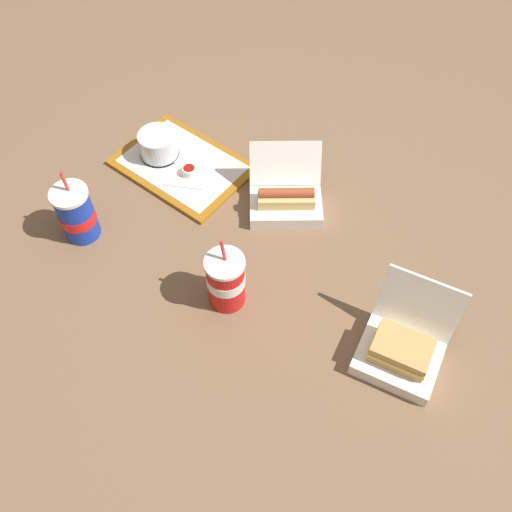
{
  "coord_description": "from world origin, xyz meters",
  "views": [
    {
      "loc": [
        -0.5,
        0.64,
        1.21
      ],
      "look_at": [
        -0.04,
        -0.04,
        0.05
      ],
      "focal_mm": 40.0,
      "sensor_mm": 36.0,
      "label": 1
    }
  ],
  "objects_px": {
    "ketchup_cup": "(189,171)",
    "soda_cup_center": "(226,280)",
    "plastic_fork": "(184,186)",
    "clamshell_hotdog_right": "(286,200)",
    "cake_container": "(158,145)",
    "food_tray": "(182,165)",
    "clamshell_sandwich_back": "(401,350)",
    "soda_cup_front": "(76,214)"
  },
  "relations": [
    {
      "from": "ketchup_cup",
      "to": "soda_cup_center",
      "type": "distance_m",
      "value": 0.43
    },
    {
      "from": "plastic_fork",
      "to": "clamshell_hotdog_right",
      "type": "height_order",
      "value": "clamshell_hotdog_right"
    },
    {
      "from": "cake_container",
      "to": "soda_cup_center",
      "type": "distance_m",
      "value": 0.53
    },
    {
      "from": "cake_container",
      "to": "ketchup_cup",
      "type": "bearing_deg",
      "value": 173.8
    },
    {
      "from": "cake_container",
      "to": "ketchup_cup",
      "type": "height_order",
      "value": "cake_container"
    },
    {
      "from": "soda_cup_center",
      "to": "cake_container",
      "type": "bearing_deg",
      "value": -32.5
    },
    {
      "from": "food_tray",
      "to": "ketchup_cup",
      "type": "bearing_deg",
      "value": 155.05
    },
    {
      "from": "clamshell_hotdog_right",
      "to": "soda_cup_center",
      "type": "distance_m",
      "value": 0.33
    },
    {
      "from": "cake_container",
      "to": "ketchup_cup",
      "type": "xyz_separation_m",
      "value": [
        -0.12,
        0.01,
        -0.02
      ]
    },
    {
      "from": "ketchup_cup",
      "to": "plastic_fork",
      "type": "height_order",
      "value": "ketchup_cup"
    },
    {
      "from": "ketchup_cup",
      "to": "cake_container",
      "type": "bearing_deg",
      "value": -6.2
    },
    {
      "from": "ketchup_cup",
      "to": "clamshell_sandwich_back",
      "type": "height_order",
      "value": "clamshell_sandwich_back"
    },
    {
      "from": "food_tray",
      "to": "cake_container",
      "type": "xyz_separation_m",
      "value": [
        0.08,
        0.01,
        0.04
      ]
    },
    {
      "from": "cake_container",
      "to": "clamshell_hotdog_right",
      "type": "distance_m",
      "value": 0.41
    },
    {
      "from": "ketchup_cup",
      "to": "clamshell_hotdog_right",
      "type": "xyz_separation_m",
      "value": [
        -0.29,
        -0.05,
        0.01
      ]
    },
    {
      "from": "food_tray",
      "to": "clamshell_sandwich_back",
      "type": "height_order",
      "value": "clamshell_sandwich_back"
    },
    {
      "from": "plastic_fork",
      "to": "soda_cup_front",
      "type": "xyz_separation_m",
      "value": [
        0.13,
        0.27,
        0.06
      ]
    },
    {
      "from": "plastic_fork",
      "to": "clamshell_hotdog_right",
      "type": "bearing_deg",
      "value": 174.72
    },
    {
      "from": "ketchup_cup",
      "to": "soda_cup_front",
      "type": "distance_m",
      "value": 0.34
    },
    {
      "from": "cake_container",
      "to": "plastic_fork",
      "type": "bearing_deg",
      "value": 155.78
    },
    {
      "from": "clamshell_hotdog_right",
      "to": "ketchup_cup",
      "type": "bearing_deg",
      "value": 10.05
    },
    {
      "from": "food_tray",
      "to": "plastic_fork",
      "type": "height_order",
      "value": "plastic_fork"
    },
    {
      "from": "plastic_fork",
      "to": "clamshell_hotdog_right",
      "type": "distance_m",
      "value": 0.29
    },
    {
      "from": "cake_container",
      "to": "clamshell_hotdog_right",
      "type": "bearing_deg",
      "value": -174.63
    },
    {
      "from": "cake_container",
      "to": "clamshell_hotdog_right",
      "type": "xyz_separation_m",
      "value": [
        -0.41,
        -0.04,
        -0.01
      ]
    },
    {
      "from": "soda_cup_front",
      "to": "ketchup_cup",
      "type": "bearing_deg",
      "value": -109.53
    },
    {
      "from": "clamshell_hotdog_right",
      "to": "soda_cup_front",
      "type": "distance_m",
      "value": 0.55
    },
    {
      "from": "food_tray",
      "to": "soda_cup_front",
      "type": "xyz_separation_m",
      "value": [
        0.07,
        0.34,
        0.07
      ]
    },
    {
      "from": "cake_container",
      "to": "soda_cup_center",
      "type": "xyz_separation_m",
      "value": [
        -0.44,
        0.28,
        0.03
      ]
    },
    {
      "from": "cake_container",
      "to": "soda_cup_front",
      "type": "relative_size",
      "value": 0.51
    },
    {
      "from": "cake_container",
      "to": "plastic_fork",
      "type": "relative_size",
      "value": 1.02
    },
    {
      "from": "ketchup_cup",
      "to": "soda_cup_front",
      "type": "height_order",
      "value": "soda_cup_front"
    },
    {
      "from": "clamshell_sandwich_back",
      "to": "plastic_fork",
      "type": "bearing_deg",
      "value": -10.49
    },
    {
      "from": "clamshell_sandwich_back",
      "to": "food_tray",
      "type": "bearing_deg",
      "value": -14.44
    },
    {
      "from": "soda_cup_front",
      "to": "soda_cup_center",
      "type": "distance_m",
      "value": 0.44
    },
    {
      "from": "food_tray",
      "to": "cake_container",
      "type": "distance_m",
      "value": 0.09
    },
    {
      "from": "food_tray",
      "to": "soda_cup_front",
      "type": "relative_size",
      "value": 1.76
    },
    {
      "from": "clamshell_hotdog_right",
      "to": "clamshell_sandwich_back",
      "type": "bearing_deg",
      "value": 152.64
    },
    {
      "from": "plastic_fork",
      "to": "clamshell_sandwich_back",
      "type": "xyz_separation_m",
      "value": [
        -0.73,
        0.13,
        0.03
      ]
    },
    {
      "from": "plastic_fork",
      "to": "ketchup_cup",
      "type": "bearing_deg",
      "value": -96.89
    },
    {
      "from": "clamshell_sandwich_back",
      "to": "soda_cup_front",
      "type": "xyz_separation_m",
      "value": [
        0.86,
        0.13,
        0.03
      ]
    },
    {
      "from": "soda_cup_front",
      "to": "soda_cup_center",
      "type": "height_order",
      "value": "same"
    }
  ]
}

